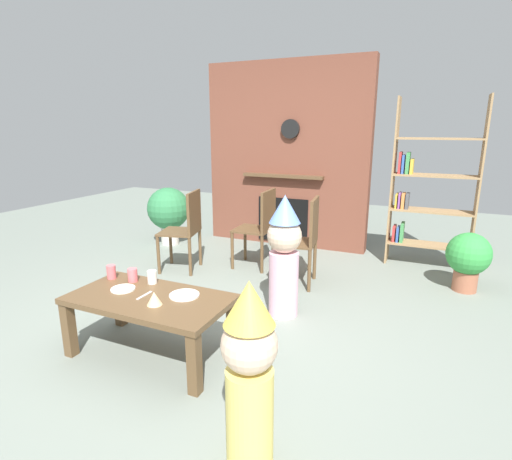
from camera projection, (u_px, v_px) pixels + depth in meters
The scene contains 18 objects.
ground_plane at pixel (218, 333), 3.14m from camera, with size 12.00×12.00×0.00m, color gray.
brick_fireplace_feature at pixel (286, 157), 5.29m from camera, with size 2.20×0.28×2.40m.
bookshelf at pixel (426, 190), 4.50m from camera, with size 0.90×0.28×1.90m.
coffee_table at pixel (150, 306), 2.76m from camera, with size 1.12×0.59×0.44m.
paper_cup_near_left at pixel (133, 275), 3.00m from camera, with size 0.07×0.07×0.10m, color #E5666B.
paper_cup_near_right at pixel (152, 277), 2.97m from camera, with size 0.07×0.07×0.10m, color silver.
paper_cup_center at pixel (111, 272), 3.06m from camera, with size 0.07×0.07×0.11m, color #E5666B.
paper_plate_front at pixel (184, 295), 2.75m from camera, with size 0.21×0.21×0.01m, color white.
paper_plate_rear at pixel (123, 289), 2.86m from camera, with size 0.17×0.17×0.01m, color white.
birthday_cake_slice at pixel (154, 298), 2.61m from camera, with size 0.10×0.10×0.09m, color #EAC68C.
table_fork at pixel (144, 295), 2.76m from camera, with size 0.15×0.02×0.01m, color silver.
child_with_cone_hat at pixel (249, 372), 1.81m from camera, with size 0.26×0.26×0.94m.
child_in_pink at pixel (284, 253), 3.32m from camera, with size 0.29×0.29×1.04m.
dining_chair_left at pixel (187, 226), 4.41m from camera, with size 0.49×0.49×0.90m.
dining_chair_middle at pixel (261, 224), 4.50m from camera, with size 0.41×0.41×0.90m.
dining_chair_right at pixel (304, 236), 3.99m from camera, with size 0.45×0.45×0.90m.
potted_plant_tall at pixel (468, 257), 3.88m from camera, with size 0.41×0.41×0.59m.
potted_plant_short at pixel (169, 210), 5.43m from camera, with size 0.57×0.57×0.79m.
Camera 1 is at (1.44, -2.46, 1.57)m, focal length 28.02 mm.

